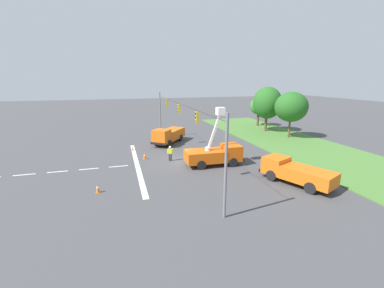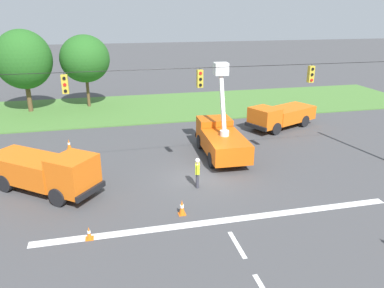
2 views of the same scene
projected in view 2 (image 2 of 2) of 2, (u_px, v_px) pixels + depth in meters
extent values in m
plane|color=#424244|center=(199.00, 179.00, 22.42)|extent=(200.00, 200.00, 0.00)
cube|color=#477533|center=(156.00, 107.00, 38.90)|extent=(56.00, 12.00, 0.10)
cube|color=silver|center=(223.00, 221.00, 17.97)|extent=(17.60, 0.50, 0.01)
cube|color=silver|center=(237.00, 245.00, 16.14)|extent=(0.20, 2.00, 0.01)
cylinder|color=black|center=(199.00, 68.00, 20.19)|extent=(26.00, 0.03, 0.03)
cylinder|color=black|center=(64.00, 74.00, 18.71)|extent=(0.02, 0.02, 0.10)
cube|color=gold|center=(65.00, 84.00, 18.89)|extent=(0.32, 0.28, 0.96)
cylinder|color=black|center=(64.00, 78.00, 18.64)|extent=(0.16, 0.05, 0.16)
cylinder|color=red|center=(65.00, 85.00, 18.74)|extent=(0.16, 0.05, 0.16)
cylinder|color=black|center=(65.00, 91.00, 18.85)|extent=(0.16, 0.05, 0.16)
cylinder|color=black|center=(200.00, 69.00, 20.22)|extent=(0.02, 0.02, 0.10)
cube|color=gold|center=(200.00, 79.00, 20.40)|extent=(0.32, 0.28, 0.96)
cylinder|color=red|center=(201.00, 73.00, 20.14)|extent=(0.16, 0.05, 0.16)
cylinder|color=black|center=(201.00, 79.00, 20.25)|extent=(0.16, 0.05, 0.16)
cylinder|color=black|center=(201.00, 85.00, 20.36)|extent=(0.16, 0.05, 0.16)
cylinder|color=black|center=(312.00, 65.00, 21.65)|extent=(0.02, 0.02, 0.10)
cube|color=gold|center=(311.00, 74.00, 21.83)|extent=(0.32, 0.28, 0.96)
cylinder|color=black|center=(313.00, 69.00, 21.57)|extent=(0.16, 0.05, 0.16)
cylinder|color=black|center=(312.00, 75.00, 21.68)|extent=(0.16, 0.05, 0.16)
cylinder|color=red|center=(312.00, 80.00, 21.79)|extent=(0.16, 0.05, 0.16)
cylinder|color=brown|center=(29.00, 98.00, 36.65)|extent=(0.45, 0.45, 2.89)
ellipsoid|color=#235B1E|center=(23.00, 60.00, 35.40)|extent=(5.29, 4.89, 5.60)
cylinder|color=brown|center=(88.00, 93.00, 38.55)|extent=(0.30, 0.30, 2.89)
ellipsoid|color=#235B1E|center=(85.00, 59.00, 37.36)|extent=(4.90, 5.15, 4.69)
cube|color=#D6560F|center=(225.00, 146.00, 24.64)|extent=(2.61, 4.33, 1.21)
cube|color=#D6560F|center=(214.00, 129.00, 27.37)|extent=(2.42, 1.91, 1.67)
cube|color=#1E2838|center=(212.00, 123.00, 27.86)|extent=(2.09, 0.18, 0.75)
cube|color=black|center=(211.00, 134.00, 28.52)|extent=(2.46, 0.25, 0.30)
cylinder|color=black|center=(200.00, 142.00, 27.23)|extent=(0.32, 1.01, 1.00)
cylinder|color=black|center=(230.00, 140.00, 27.63)|extent=(0.32, 1.01, 1.00)
cylinder|color=black|center=(211.00, 160.00, 23.95)|extent=(0.32, 1.01, 1.00)
cylinder|color=black|center=(245.00, 157.00, 24.35)|extent=(0.32, 1.01, 1.00)
cylinder|color=silver|center=(225.00, 133.00, 24.66)|extent=(0.60, 0.60, 0.36)
cube|color=white|center=(223.00, 104.00, 24.67)|extent=(0.30, 1.56, 4.03)
cube|color=white|center=(221.00, 69.00, 24.53)|extent=(0.93, 0.83, 0.80)
cube|color=orange|center=(29.00, 168.00, 21.03)|extent=(4.99, 4.61, 1.38)
cube|color=orange|center=(73.00, 174.00, 19.62)|extent=(2.88, 2.90, 1.89)
cube|color=#1E2838|center=(83.00, 170.00, 19.23)|extent=(1.25, 1.54, 0.85)
cube|color=black|center=(91.00, 191.00, 19.46)|extent=(1.51, 1.84, 0.30)
cylinder|color=black|center=(84.00, 182.00, 20.91)|extent=(0.96, 0.84, 1.00)
cylinder|color=black|center=(58.00, 197.00, 19.17)|extent=(0.96, 0.84, 1.00)
cylinder|color=black|center=(34.00, 170.00, 22.46)|extent=(0.96, 0.84, 1.00)
cylinder|color=black|center=(5.00, 183.00, 20.72)|extent=(0.96, 0.84, 1.00)
cube|color=orange|center=(289.00, 114.00, 32.48)|extent=(4.97, 3.92, 1.14)
cube|color=orange|center=(265.00, 117.00, 30.62)|extent=(2.63, 2.81, 1.54)
cube|color=#1E2838|center=(259.00, 115.00, 30.16)|extent=(0.90, 1.84, 0.69)
cube|color=black|center=(256.00, 127.00, 30.25)|extent=(1.10, 2.18, 0.30)
cylinder|color=black|center=(276.00, 129.00, 30.23)|extent=(1.03, 0.66, 1.00)
cylinder|color=black|center=(257.00, 123.00, 31.83)|extent=(1.03, 0.66, 1.00)
cylinder|color=black|center=(304.00, 121.00, 32.32)|extent=(1.03, 0.66, 1.00)
cylinder|color=black|center=(285.00, 116.00, 33.92)|extent=(1.03, 0.66, 1.00)
cylinder|color=#383842|center=(197.00, 181.00, 21.16)|extent=(0.18, 0.18, 0.85)
cylinder|color=#383842|center=(197.00, 180.00, 21.35)|extent=(0.18, 0.18, 0.85)
cube|color=#D8EA26|center=(197.00, 169.00, 21.01)|extent=(0.33, 0.44, 0.60)
cube|color=silver|center=(197.00, 169.00, 21.01)|extent=(0.17, 0.43, 0.62)
cylinder|color=#D8EA26|center=(197.00, 170.00, 20.75)|extent=(0.11, 0.11, 0.55)
cylinder|color=#D8EA26|center=(197.00, 166.00, 21.25)|extent=(0.11, 0.11, 0.55)
sphere|color=tan|center=(197.00, 161.00, 20.86)|extent=(0.22, 0.22, 0.22)
sphere|color=white|center=(197.00, 160.00, 20.84)|extent=(0.26, 0.26, 0.26)
cube|color=orange|center=(182.00, 214.00, 18.53)|extent=(0.36, 0.36, 0.03)
cone|color=orange|center=(182.00, 207.00, 18.39)|extent=(0.31, 0.31, 0.77)
cylinder|color=white|center=(182.00, 206.00, 18.38)|extent=(0.19, 0.19, 0.14)
cube|color=orange|center=(90.00, 238.00, 16.55)|extent=(0.36, 0.36, 0.03)
cone|color=orange|center=(89.00, 233.00, 16.45)|extent=(0.23, 0.23, 0.58)
cylinder|color=white|center=(89.00, 232.00, 16.44)|extent=(0.14, 0.14, 0.10)
cube|color=orange|center=(70.00, 149.00, 27.16)|extent=(0.36, 0.36, 0.03)
cone|color=orange|center=(69.00, 144.00, 27.03)|extent=(0.31, 0.31, 0.77)
cylinder|color=white|center=(69.00, 144.00, 27.02)|extent=(0.19, 0.19, 0.14)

